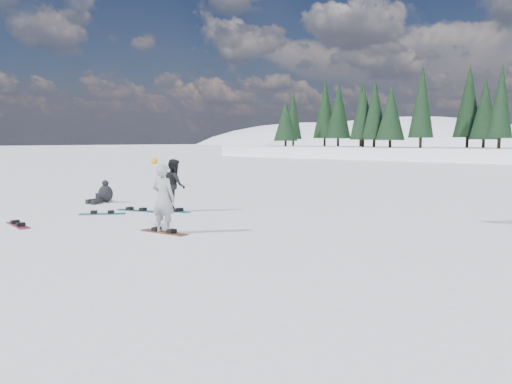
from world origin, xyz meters
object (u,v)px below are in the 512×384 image
gear_bag (101,197)px  snowboarder_woman (163,198)px  snowboard_loose_c (136,211)px  snowboarder_man (174,185)px  snowboard_loose_a (103,214)px  seated_rider (104,194)px  snowboard_loose_b (18,225)px

gear_bag → snowboarder_woman: bearing=-20.1°
gear_bag → snowboard_loose_c: (3.64, -0.83, -0.14)m
snowboarder_man → gear_bag: 4.70m
snowboarder_woman → snowboard_loose_c: (-4.04, 1.98, -0.93)m
snowboard_loose_a → seated_rider: bearing=100.3°
snowboarder_man → snowboard_loose_b: snowboarder_man is taller
seated_rider → snowboard_loose_b: seated_rider is taller
snowboard_loose_a → snowboard_loose_b: bearing=-133.9°
snowboarder_woman → snowboard_loose_b: (-4.09, -2.09, -0.93)m
snowboarder_man → snowboard_loose_c: bearing=72.2°
seated_rider → gear_bag: bearing=142.3°
snowboard_loose_c → snowboarder_woman: bearing=-44.0°
seated_rider → snowboard_loose_a: 3.30m
snowboarder_woman → snowboard_loose_c: size_ratio=1.34×
snowboarder_man → gear_bag: bearing=31.0°
snowboard_loose_a → snowboard_loose_c: 1.24m
snowboard_loose_b → snowboard_loose_a: bearing=101.2°
snowboard_loose_b → gear_bag: bearing=134.7°
snowboard_loose_c → snowboarder_man: bearing=24.2°
seated_rider → snowboard_loose_c: bearing=-28.5°
snowboarder_woman → snowboard_loose_b: size_ratio=1.34×
snowboarder_woman → snowboard_loose_a: 4.39m
snowboarder_man → snowboard_loose_a: 2.60m
seated_rider → snowboard_loose_b: size_ratio=0.76×
snowboard_loose_c → snowboard_loose_b: same height
snowboarder_man → snowboard_loose_a: snowboarder_man is taller
seated_rider → snowboard_loose_a: (2.75, -1.79, -0.33)m
seated_rider → snowboard_loose_b: 5.47m
snowboarder_woman → gear_bag: (-7.67, 2.80, -0.79)m
snowboarder_woman → snowboard_loose_b: bearing=11.6°
seated_rider → snowboard_loose_c: seated_rider is taller
snowboarder_man → snowboarder_woman: bearing=166.6°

